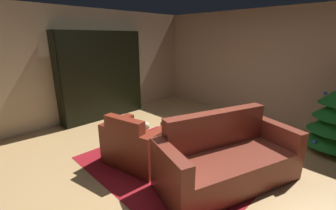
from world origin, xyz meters
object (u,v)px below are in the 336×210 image
bookshelf_unit (106,77)px  armchair_red (136,146)px  book_stack_on_table (175,133)px  bottle_on_table (163,128)px  coffee_table (173,139)px  couch_red (226,160)px

bookshelf_unit → armchair_red: bookshelf_unit is taller
bookshelf_unit → book_stack_on_table: 2.79m
book_stack_on_table → bottle_on_table: bottle_on_table is taller
bookshelf_unit → bottle_on_table: size_ratio=7.06×
bookshelf_unit → bottle_on_table: bookshelf_unit is taller
bottle_on_table → coffee_table: bearing=29.4°
armchair_red → coffee_table: size_ratio=1.70×
armchair_red → couch_red: 1.38m
armchair_red → coffee_table: 0.59m
couch_red → coffee_table: size_ratio=3.34×
bookshelf_unit → couch_red: size_ratio=0.98×
couch_red → coffee_table: couch_red is taller
coffee_table → bottle_on_table: (-0.15, -0.09, 0.16)m
armchair_red → bottle_on_table: armchair_red is taller
coffee_table → book_stack_on_table: book_stack_on_table is taller
coffee_table → bottle_on_table: bearing=-150.6°
bookshelf_unit → armchair_red: size_ratio=1.92×
armchair_red → bottle_on_table: bearing=55.8°
bookshelf_unit → couch_red: bearing=-4.1°
couch_red → bottle_on_table: size_ratio=7.23×
bookshelf_unit → book_stack_on_table: bookshelf_unit is taller
armchair_red → coffee_table: (0.39, 0.44, 0.09)m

